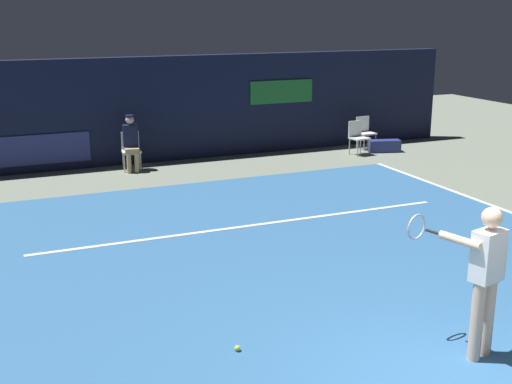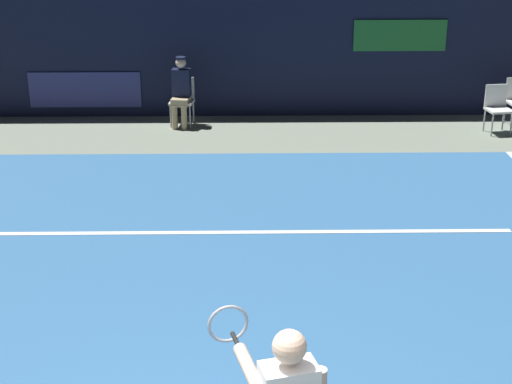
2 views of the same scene
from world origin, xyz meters
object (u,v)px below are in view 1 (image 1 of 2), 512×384
(courtside_chair_near, at_px, (365,131))
(equipment_bag, at_px, (384,146))
(line_judge_on_chair, at_px, (131,142))
(tennis_ball, at_px, (237,348))
(courtside_chair_far, at_px, (358,136))
(tennis_player, at_px, (484,273))

(courtside_chair_near, height_order, equipment_bag, courtside_chair_near)
(line_judge_on_chair, xyz_separation_m, tennis_ball, (-0.94, -9.10, -0.64))
(courtside_chair_near, bearing_deg, line_judge_on_chair, -179.78)
(courtside_chair_far, bearing_deg, courtside_chair_near, 43.82)
(line_judge_on_chair, xyz_separation_m, equipment_bag, (6.72, -0.52, -0.53))
(line_judge_on_chair, relative_size, courtside_chair_far, 1.50)
(courtside_chair_far, xyz_separation_m, equipment_bag, (0.84, -0.01, -0.34))
(tennis_player, distance_m, line_judge_on_chair, 10.35)
(courtside_chair_near, xyz_separation_m, equipment_bag, (0.28, -0.55, -0.34))
(tennis_player, bearing_deg, courtside_chair_near, 64.08)
(tennis_player, xyz_separation_m, courtside_chair_near, (4.99, 10.26, -0.49))
(line_judge_on_chair, bearing_deg, tennis_player, -81.92)
(courtside_chair_near, distance_m, equipment_bag, 0.70)
(tennis_ball, distance_m, equipment_bag, 11.50)
(line_judge_on_chair, xyz_separation_m, courtside_chair_far, (5.89, -0.51, -0.18))
(line_judge_on_chair, distance_m, tennis_ball, 9.17)
(tennis_ball, bearing_deg, equipment_bag, 48.24)
(equipment_bag, bearing_deg, courtside_chair_near, 132.49)
(tennis_ball, relative_size, equipment_bag, 0.08)
(courtside_chair_far, height_order, tennis_ball, courtside_chair_far)
(tennis_ball, xyz_separation_m, equipment_bag, (7.66, 8.58, 0.11))
(courtside_chair_near, xyz_separation_m, tennis_ball, (-7.38, -9.13, -0.46))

